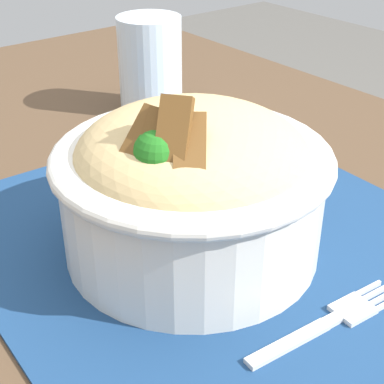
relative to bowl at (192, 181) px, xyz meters
name	(u,v)px	position (x,y,z in m)	size (l,w,h in m)	color
table	(258,363)	(0.07, 0.01, -0.13)	(1.39, 0.77, 0.71)	#4C3826
placemat	(243,264)	(0.04, 0.02, -0.06)	(0.47, 0.35, 0.00)	navy
bowl	(192,181)	(0.00, 0.00, 0.00)	(0.21, 0.21, 0.14)	silver
fork	(332,320)	(0.12, 0.02, -0.06)	(0.03, 0.13, 0.00)	silver
drinking_glass	(150,70)	(-0.26, 0.14, -0.01)	(0.07, 0.07, 0.11)	silver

